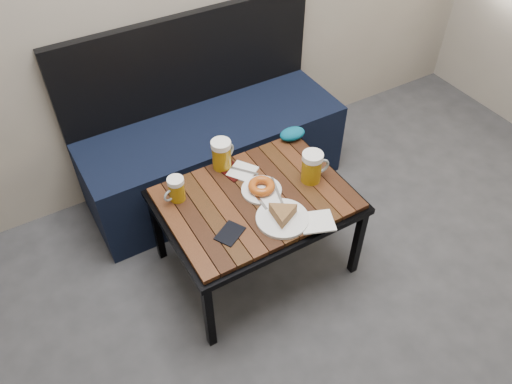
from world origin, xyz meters
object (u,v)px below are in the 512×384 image
beer_mug_right (312,167)px  plate_pie (282,216)px  bench (212,147)px  passport_navy (230,233)px  cafe_table (256,203)px  knit_pouch (292,134)px  passport_burgundy (232,171)px  beer_mug_centre (222,154)px  beer_mug_left (176,189)px  plate_bagel (262,188)px

beer_mug_right → plate_pie: beer_mug_right is taller
bench → passport_navy: size_ratio=11.86×
bench → passport_navy: bearing=-110.5°
cafe_table → knit_pouch: (0.36, 0.26, 0.07)m
passport_navy → passport_burgundy: (0.19, 0.33, 0.00)m
beer_mug_centre → beer_mug_right: beer_mug_right is taller
plate_pie → knit_pouch: 0.55m
cafe_table → knit_pouch: knit_pouch is taller
beer_mug_right → plate_pie: size_ratio=0.68×
beer_mug_right → passport_navy: beer_mug_right is taller
passport_burgundy → beer_mug_left: bearing=174.3°
beer_mug_left → knit_pouch: 0.67m
plate_bagel → plate_pie: bearing=-93.6°
beer_mug_left → plate_bagel: beer_mug_left is taller
plate_pie → cafe_table: bearing=98.6°
beer_mug_centre → plate_bagel: beer_mug_centre is taller
beer_mug_right → beer_mug_centre: bearing=142.7°
beer_mug_centre → passport_navy: size_ratio=1.25×
beer_mug_right → knit_pouch: beer_mug_right is taller
passport_navy → beer_mug_left: bearing=169.8°
beer_mug_left → beer_mug_right: bearing=145.8°
bench → beer_mug_left: 0.65m
passport_burgundy → cafe_table: bearing=-98.9°
beer_mug_right → passport_navy: 0.49m
beer_mug_centre → beer_mug_right: (0.31, -0.28, 0.00)m
cafe_table → passport_navy: bearing=-146.7°
cafe_table → plate_pie: size_ratio=3.76×
bench → knit_pouch: bench is taller
beer_mug_centre → cafe_table: bearing=-106.5°
beer_mug_right → passport_burgundy: (-0.28, 0.23, -0.07)m
cafe_table → plate_pie: (0.03, -0.17, 0.07)m
beer_mug_left → passport_burgundy: bearing=171.0°
beer_mug_left → plate_pie: 0.47m
passport_burgundy → beer_mug_centre: bearing=99.5°
bench → plate_bagel: bench is taller
beer_mug_left → beer_mug_centre: (0.27, 0.09, 0.02)m
passport_navy → passport_burgundy: 0.38m
cafe_table → knit_pouch: size_ratio=6.36×
knit_pouch → bench: bearing=127.6°
passport_navy → beer_mug_right: bearing=72.5°
plate_pie → knit_pouch: bearing=52.4°
beer_mug_left → plate_bagel: 0.37m
cafe_table → passport_navy: 0.24m
plate_pie → plate_bagel: plate_pie is taller
knit_pouch → cafe_table: bearing=-144.2°
cafe_table → beer_mug_right: beer_mug_right is taller
bench → passport_burgundy: bearing=-102.2°
cafe_table → passport_navy: passport_navy is taller
cafe_table → passport_navy: size_ratio=7.11×
beer_mug_left → passport_navy: (0.10, -0.29, -0.06)m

